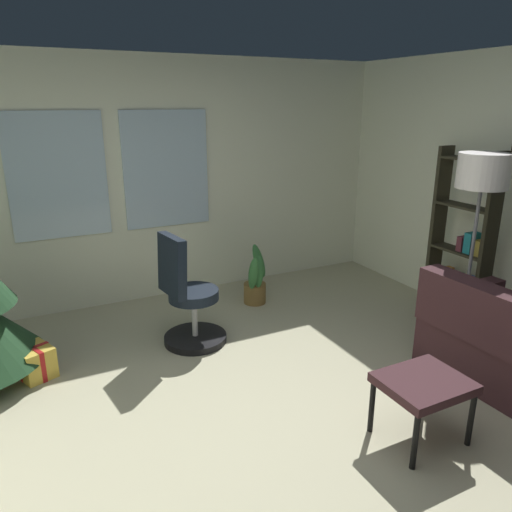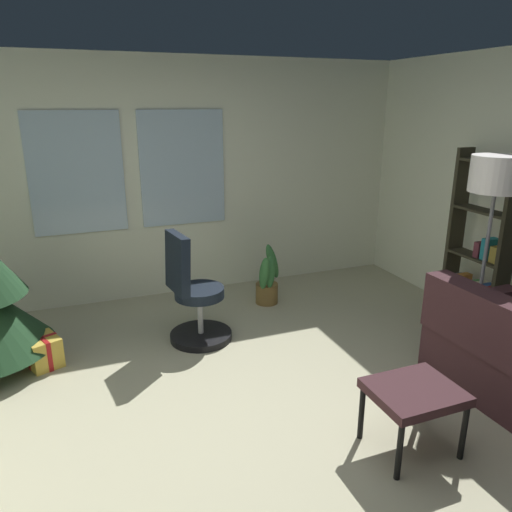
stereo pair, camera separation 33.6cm
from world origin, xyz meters
The scene contains 8 objects.
ground_plane centered at (0.00, 0.00, -0.05)m, with size 5.32×5.31×0.10m, color #B1AC8C.
wall_back_with_windows centered at (-0.02, 2.70, 1.27)m, with size 5.32×0.12×2.53m.
footstool centered at (0.78, -0.46, 0.37)m, with size 0.52×0.44×0.43m.
gift_box_gold centered at (-1.36, 1.45, 0.12)m, with size 0.32×0.35×0.26m.
office_chair centered at (-0.10, 1.42, 0.39)m, with size 0.56×0.56×1.01m.
bookshelf centered at (2.44, 0.76, 0.72)m, with size 0.18×0.64×1.66m.
floor_lamp centered at (2.04, 0.32, 1.45)m, with size 0.41×0.41×1.68m.
potted_plant centered at (0.84, 1.97, 0.25)m, with size 0.40×0.51×0.62m.
Camera 1 is at (-1.34, -2.34, 2.07)m, focal length 34.11 mm.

